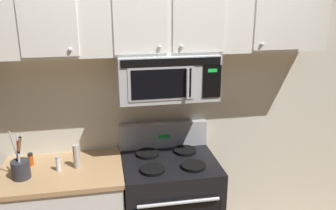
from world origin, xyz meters
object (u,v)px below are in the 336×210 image
salt_shaker (58,164)px  utensil_crock_charcoal (20,168)px  stove_range (169,207)px  over_range_microwave (167,75)px  pepper_mill (77,156)px  spice_jar (31,159)px

salt_shaker → utensil_crock_charcoal: bearing=-166.5°
stove_range → over_range_microwave: size_ratio=1.47×
over_range_microwave → pepper_mill: bearing=-172.3°
over_range_microwave → salt_shaker: 1.06m
stove_range → over_range_microwave: (-0.00, 0.12, 1.11)m
stove_range → over_range_microwave: 1.11m
stove_range → salt_shaker: size_ratio=9.38×
stove_range → utensil_crock_charcoal: 1.23m
utensil_crock_charcoal → pepper_mill: (0.39, 0.09, 0.01)m
stove_range → salt_shaker: 0.99m
stove_range → pepper_mill: size_ratio=5.94×
stove_range → salt_shaker: stove_range is taller
pepper_mill → utensil_crock_charcoal: bearing=-167.1°
pepper_mill → spice_jar: pepper_mill is taller
over_range_microwave → spice_jar: bearing=179.5°
salt_shaker → stove_range: bearing=0.6°
utensil_crock_charcoal → salt_shaker: (0.26, 0.06, -0.02)m
over_range_microwave → utensil_crock_charcoal: over_range_microwave is taller
spice_jar → over_range_microwave: bearing=-0.5°
over_range_microwave → pepper_mill: (-0.72, -0.10, -0.58)m
stove_range → utensil_crock_charcoal: bearing=-176.4°
utensil_crock_charcoal → spice_jar: bearing=80.3°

